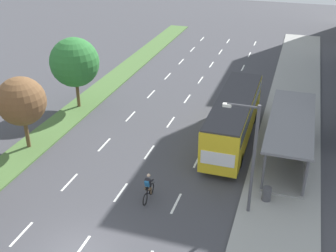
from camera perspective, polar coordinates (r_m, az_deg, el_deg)
median_strip at (r=40.51m, az=-8.98°, el=4.94°), size 2.60×52.00×0.12m
sidewalk_right at (r=36.58m, az=16.53°, el=1.63°), size 4.50×52.00×0.15m
lane_divider_left at (r=36.99m, az=-3.64°, el=2.93°), size 0.14×46.98×0.01m
lane_divider_center at (r=35.95m, az=1.57°, el=2.24°), size 0.14×46.98×0.01m
lane_divider_right at (r=35.23m, az=7.04°, el=1.48°), size 0.14×46.98×0.01m
bus_shelter at (r=29.18m, az=16.75°, el=-1.15°), size 2.90×9.89×2.86m
bus at (r=30.56m, az=8.97°, el=1.48°), size 2.54×11.29×3.37m
cyclist at (r=24.68m, az=-2.71°, el=-8.43°), size 0.46×1.82×1.71m
median_tree_second at (r=30.20m, az=-19.33°, el=3.19°), size 3.38×3.38×5.23m
median_tree_third at (r=35.73m, az=-12.60°, el=8.45°), size 4.09×4.09×6.01m
streetlight at (r=22.37m, az=11.20°, el=-3.61°), size 1.91×0.24×6.50m
trash_bin at (r=25.21m, az=13.28°, el=-8.97°), size 0.52×0.52×0.85m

